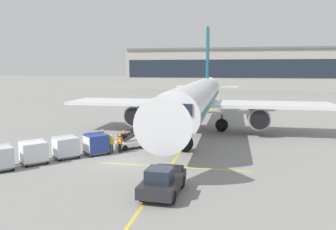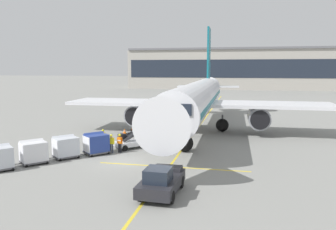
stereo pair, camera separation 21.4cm
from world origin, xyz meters
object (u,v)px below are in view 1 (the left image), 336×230
(pushback_tug, at_px, (162,181))
(safety_cone_engine_keepout, at_px, (140,130))
(ground_crew_by_carts, at_px, (86,142))
(safety_cone_wingtip, at_px, (124,131))
(ground_crew_marshaller, at_px, (120,142))
(baggage_cart_lead, at_px, (96,143))
(ground_crew_by_loader, at_px, (111,142))
(parked_airplane, at_px, (197,99))
(baggage_cart_second, at_px, (66,147))
(belt_loader, at_px, (134,139))
(ground_crew_wingwalker, at_px, (103,137))
(baggage_cart_third, at_px, (34,152))
(safety_cone_nose_mark, at_px, (132,128))

(pushback_tug, relative_size, safety_cone_engine_keepout, 6.03)
(ground_crew_by_carts, bearing_deg, safety_cone_engine_keepout, 78.93)
(safety_cone_wingtip, bearing_deg, ground_crew_marshaller, -73.41)
(baggage_cart_lead, bearing_deg, ground_crew_by_loader, 26.03)
(pushback_tug, bearing_deg, baggage_cart_lead, 133.54)
(baggage_cart_lead, distance_m, ground_crew_marshaller, 2.11)
(parked_airplane, height_order, safety_cone_wingtip, parked_airplane)
(baggage_cart_second, height_order, ground_crew_marshaller, baggage_cart_second)
(safety_cone_engine_keepout, height_order, safety_cone_wingtip, safety_cone_engine_keepout)
(baggage_cart_second, xyz_separation_m, safety_cone_wingtip, (1.31, 11.38, -0.71))
(parked_airplane, relative_size, safety_cone_engine_keepout, 55.99)
(ground_crew_by_carts, bearing_deg, parked_airplane, 55.79)
(parked_airplane, xyz_separation_m, belt_loader, (-4.87, -9.47, -3.07))
(baggage_cart_lead, relative_size, ground_crew_wingwalker, 1.48)
(baggage_cart_lead, distance_m, baggage_cart_second, 2.68)
(ground_crew_marshaller, distance_m, ground_crew_wingwalker, 3.01)
(baggage_cart_third, height_order, ground_crew_by_carts, baggage_cart_third)
(baggage_cart_second, height_order, safety_cone_engine_keepout, baggage_cart_second)
(ground_crew_by_loader, bearing_deg, safety_cone_nose_mark, 98.28)
(parked_airplane, relative_size, belt_loader, 8.85)
(belt_loader, distance_m, pushback_tug, 12.70)
(parked_airplane, bearing_deg, pushback_tug, -88.68)
(belt_loader, relative_size, pushback_tug, 1.05)
(baggage_cart_lead, bearing_deg, ground_crew_wingwalker, 100.14)
(ground_crew_marshaller, bearing_deg, safety_cone_engine_keepout, 95.34)
(belt_loader, xyz_separation_m, ground_crew_wingwalker, (-3.08, -0.38, 0.13))
(baggage_cart_second, xyz_separation_m, ground_crew_wingwalker, (1.50, 4.56, -0.00))
(baggage_cart_third, distance_m, ground_crew_by_carts, 4.86)
(baggage_cart_second, bearing_deg, ground_crew_marshaller, 35.04)
(parked_airplane, xyz_separation_m, ground_crew_by_loader, (-6.24, -12.04, -2.94))
(parked_airplane, bearing_deg, safety_cone_engine_keepout, -161.77)
(belt_loader, height_order, pushback_tug, belt_loader)
(belt_loader, bearing_deg, ground_crew_marshaller, -107.43)
(baggage_cart_third, distance_m, ground_crew_marshaller, 7.39)
(belt_loader, bearing_deg, pushback_tug, -65.06)
(parked_airplane, relative_size, safety_cone_wingtip, 68.17)
(ground_crew_by_loader, relative_size, ground_crew_marshaller, 1.00)
(safety_cone_engine_keepout, xyz_separation_m, safety_cone_nose_mark, (-1.45, 1.58, -0.05))
(ground_crew_wingwalker, bearing_deg, safety_cone_wingtip, 91.60)
(baggage_cart_third, bearing_deg, belt_loader, 48.83)
(baggage_cart_lead, relative_size, baggage_cart_second, 1.00)
(parked_airplane, distance_m, safety_cone_wingtip, 9.43)
(ground_crew_wingwalker, relative_size, safety_cone_wingtip, 2.87)
(pushback_tug, relative_size, ground_crew_by_loader, 2.56)
(safety_cone_engine_keepout, bearing_deg, safety_cone_wingtip, -151.66)
(baggage_cart_third, bearing_deg, pushback_tug, -20.80)
(baggage_cart_lead, bearing_deg, parked_airplane, 59.43)
(pushback_tug, distance_m, ground_crew_by_loader, 11.20)
(ground_crew_by_carts, xyz_separation_m, ground_crew_wingwalker, (0.53, 2.63, 0.00))
(pushback_tug, bearing_deg, parked_airplane, 91.32)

